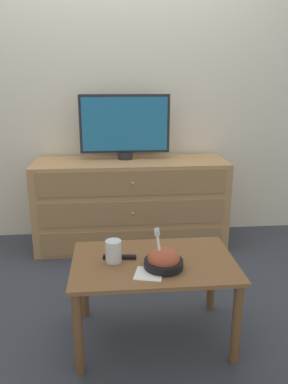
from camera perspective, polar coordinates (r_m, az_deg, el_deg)
ground_plane at (r=3.31m, az=-4.15°, el=-5.97°), size 12.00×12.00×0.00m
wall_back at (r=3.08m, az=-4.68°, el=17.17°), size 12.00×0.05×2.60m
dresser at (r=2.94m, az=-2.00°, el=-1.74°), size 1.46×0.48×0.68m
tv at (r=2.88m, az=-2.95°, el=10.11°), size 0.68×0.12×0.49m
coffee_table at (r=1.88m, az=1.46°, el=-12.34°), size 0.79×0.51×0.43m
takeout_bowl at (r=1.76m, az=3.00°, el=-10.36°), size 0.18×0.18×0.19m
drink_cup at (r=1.82m, az=-4.66°, el=-9.16°), size 0.08×0.08×0.11m
napkin at (r=1.72m, az=0.75°, el=-12.37°), size 0.15×0.15×0.00m
remote_control at (r=1.86m, az=-3.74°, el=-9.85°), size 0.16×0.04×0.02m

